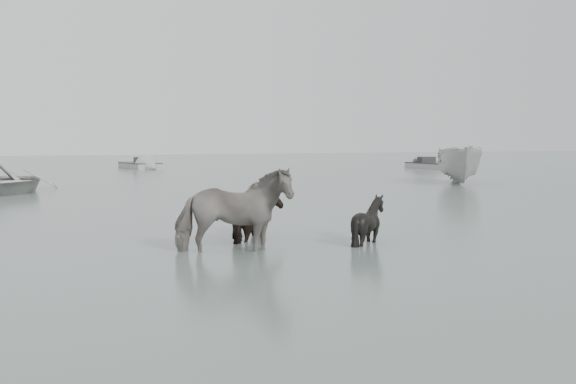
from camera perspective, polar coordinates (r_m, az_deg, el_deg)
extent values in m
plane|color=#54645F|center=(13.12, 8.84, -4.63)|extent=(140.00, 140.00, 0.00)
imported|color=black|center=(12.75, -4.36, -0.88)|extent=(2.24, 1.42, 1.75)
imported|color=black|center=(14.41, -2.31, -1.04)|extent=(1.42, 1.57, 1.36)
imported|color=black|center=(13.96, 6.38, -1.58)|extent=(1.11, 1.00, 1.20)
imported|color=#B0B1AC|center=(28.52, -21.18, 0.95)|extent=(3.69, 4.87, 0.95)
imported|color=#A7A8A3|center=(32.34, 13.40, 2.26)|extent=(3.63, 4.96, 1.80)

